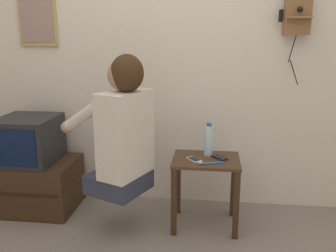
# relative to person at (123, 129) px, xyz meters

# --- Properties ---
(wall_back) EXTENTS (6.80, 0.05, 2.55)m
(wall_back) POSITION_rel_person_xyz_m (0.20, 0.63, 0.48)
(wall_back) COLOR beige
(wall_back) RESTS_ON ground_plane
(side_table) EXTENTS (0.49, 0.39, 0.54)m
(side_table) POSITION_rel_person_xyz_m (0.58, 0.18, -0.39)
(side_table) COLOR #422819
(side_table) RESTS_ON ground_plane
(person) EXTENTS (0.64, 0.58, 0.98)m
(person) POSITION_rel_person_xyz_m (0.00, 0.00, 0.00)
(person) COLOR #2D3347
(person) RESTS_ON ground_plane
(tv_stand) EXTENTS (0.70, 0.51, 0.42)m
(tv_stand) POSITION_rel_person_xyz_m (-0.85, 0.30, -0.58)
(tv_stand) COLOR #382316
(tv_stand) RESTS_ON ground_plane
(television) EXTENTS (0.44, 0.48, 0.37)m
(television) POSITION_rel_person_xyz_m (-0.86, 0.29, -0.19)
(television) COLOR #232326
(television) RESTS_ON tv_stand
(wall_phone_antique) EXTENTS (0.23, 0.19, 0.73)m
(wall_phone_antique) POSITION_rel_person_xyz_m (1.22, 0.54, 0.79)
(wall_phone_antique) COLOR brown
(framed_picture) EXTENTS (0.33, 0.03, 0.42)m
(framed_picture) POSITION_rel_person_xyz_m (-0.84, 0.59, 0.76)
(framed_picture) COLOR tan
(cell_phone_held) EXTENTS (0.12, 0.13, 0.01)m
(cell_phone_held) POSITION_rel_person_xyz_m (0.49, 0.13, -0.25)
(cell_phone_held) COLOR silver
(cell_phone_held) RESTS_ON side_table
(cell_phone_spare) EXTENTS (0.13, 0.13, 0.01)m
(cell_phone_spare) POSITION_rel_person_xyz_m (0.68, 0.20, -0.25)
(cell_phone_spare) COLOR black
(cell_phone_spare) RESTS_ON side_table
(water_bottle) EXTENTS (0.07, 0.07, 0.25)m
(water_bottle) POSITION_rel_person_xyz_m (0.59, 0.27, -0.14)
(water_bottle) COLOR silver
(water_bottle) RESTS_ON side_table
(toothbrush) EXTENTS (0.18, 0.07, 0.02)m
(toothbrush) POSITION_rel_person_xyz_m (0.60, 0.07, -0.25)
(toothbrush) COLOR #338CD8
(toothbrush) RESTS_ON side_table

